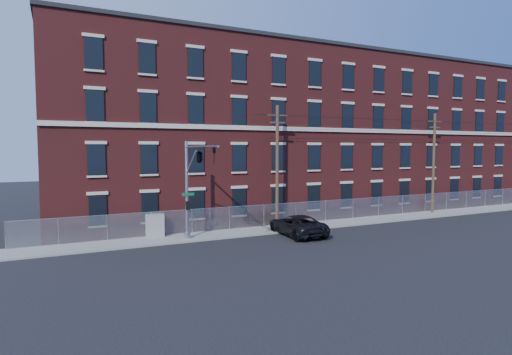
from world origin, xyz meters
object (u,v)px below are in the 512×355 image
object	(u,v)px
utility_pole_near	(277,164)
utility_cabinet	(155,225)
pickup_truck	(297,225)
traffic_signal_mast	(196,167)

from	to	relation	value
utility_pole_near	utility_cabinet	bearing A→B (deg)	177.71
pickup_truck	utility_cabinet	world-z (taller)	utility_cabinet
utility_pole_near	utility_cabinet	distance (m)	10.92
utility_pole_near	utility_cabinet	size ratio (longest dim) A/B	5.99
utility_pole_near	pickup_truck	size ratio (longest dim) A/B	1.77
traffic_signal_mast	pickup_truck	size ratio (longest dim) A/B	1.24
pickup_truck	traffic_signal_mast	bearing A→B (deg)	3.28
traffic_signal_mast	utility_cabinet	bearing A→B (deg)	117.61
traffic_signal_mast	utility_pole_near	bearing A→B (deg)	23.14
pickup_truck	utility_cabinet	xyz separation A→B (m)	(-9.99, 3.59, 0.17)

